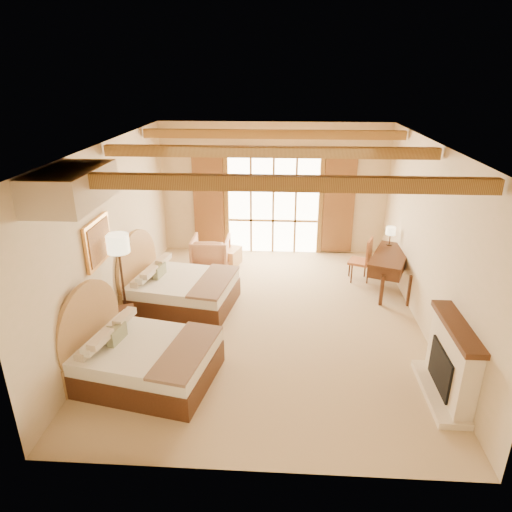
# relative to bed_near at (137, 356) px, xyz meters

# --- Properties ---
(floor) EXTENTS (7.00, 7.00, 0.00)m
(floor) POSITION_rel_bed_near_xyz_m (1.87, 1.88, -0.38)
(floor) COLOR tan
(floor) RESTS_ON ground
(wall_back) EXTENTS (5.50, 0.00, 5.50)m
(wall_back) POSITION_rel_bed_near_xyz_m (1.87, 5.38, 1.22)
(wall_back) COLOR beige
(wall_back) RESTS_ON ground
(wall_left) EXTENTS (0.00, 7.00, 7.00)m
(wall_left) POSITION_rel_bed_near_xyz_m (-0.88, 1.88, 1.22)
(wall_left) COLOR beige
(wall_left) RESTS_ON ground
(wall_right) EXTENTS (0.00, 7.00, 7.00)m
(wall_right) POSITION_rel_bed_near_xyz_m (4.62, 1.88, 1.22)
(wall_right) COLOR beige
(wall_right) RESTS_ON ground
(ceiling) EXTENTS (7.00, 7.00, 0.00)m
(ceiling) POSITION_rel_bed_near_xyz_m (1.87, 1.88, 2.82)
(ceiling) COLOR #A97030
(ceiling) RESTS_ON ground
(ceiling_beams) EXTENTS (5.39, 4.60, 0.18)m
(ceiling_beams) POSITION_rel_bed_near_xyz_m (1.87, 1.88, 2.70)
(ceiling_beams) COLOR olive
(ceiling_beams) RESTS_ON ceiling
(french_doors) EXTENTS (3.95, 0.08, 2.60)m
(french_doors) POSITION_rel_bed_near_xyz_m (1.87, 5.32, 0.87)
(french_doors) COLOR white
(french_doors) RESTS_ON ground
(fireplace) EXTENTS (0.46, 1.40, 1.16)m
(fireplace) POSITION_rel_bed_near_xyz_m (4.46, -0.12, 0.13)
(fireplace) COLOR beige
(fireplace) RESTS_ON ground
(painting) EXTENTS (0.06, 0.95, 0.75)m
(painting) POSITION_rel_bed_near_xyz_m (-0.84, 1.13, 1.37)
(painting) COLOR #E8A451
(painting) RESTS_ON wall_left
(canopy_valance) EXTENTS (0.70, 1.40, 0.45)m
(canopy_valance) POSITION_rel_bed_near_xyz_m (-0.53, -0.12, 2.57)
(canopy_valance) COLOR beige
(canopy_valance) RESTS_ON ceiling
(bed_near) EXTENTS (2.20, 1.81, 1.27)m
(bed_near) POSITION_rel_bed_near_xyz_m (0.00, 0.00, 0.00)
(bed_near) COLOR #4D2A17
(bed_near) RESTS_ON floor
(bed_far) EXTENTS (2.18, 1.78, 1.28)m
(bed_far) POSITION_rel_bed_near_xyz_m (0.04, 2.30, 0.00)
(bed_far) COLOR #4D2A17
(bed_far) RESTS_ON floor
(nightstand) EXTENTS (0.57, 0.57, 0.53)m
(nightstand) POSITION_rel_bed_near_xyz_m (-0.60, 1.08, -0.12)
(nightstand) COLOR #4D2A17
(nightstand) RESTS_ON floor
(floor_lamp) EXTENTS (0.38, 0.38, 1.77)m
(floor_lamp) POSITION_rel_bed_near_xyz_m (-0.63, 1.42, 1.12)
(floor_lamp) COLOR #36241A
(floor_lamp) RESTS_ON floor
(armchair) EXTENTS (0.84, 0.86, 0.78)m
(armchair) POSITION_rel_bed_near_xyz_m (0.47, 4.13, 0.01)
(armchair) COLOR tan
(armchair) RESTS_ON floor
(ottoman) EXTENTS (0.70, 0.70, 0.40)m
(ottoman) POSITION_rel_bed_near_xyz_m (0.81, 4.41, -0.18)
(ottoman) COLOR tan
(ottoman) RESTS_ON floor
(desk) EXTENTS (1.15, 1.63, 0.81)m
(desk) POSITION_rel_bed_near_xyz_m (4.33, 3.26, 0.05)
(desk) COLOR #4D2A17
(desk) RESTS_ON floor
(desk_chair) EXTENTS (0.57, 0.56, 0.98)m
(desk_chair) POSITION_rel_bed_near_xyz_m (3.82, 3.72, -0.08)
(desk_chair) COLOR #AF6743
(desk_chair) RESTS_ON floor
(desk_lamp) EXTENTS (0.20, 0.20, 0.41)m
(desk_lamp) POSITION_rel_bed_near_xyz_m (4.41, 3.78, 0.73)
(desk_lamp) COLOR #36241A
(desk_lamp) RESTS_ON desk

